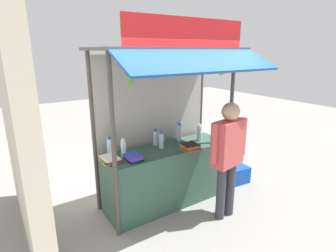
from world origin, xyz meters
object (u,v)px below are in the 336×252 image
object	(u,v)px
water_bottle_back_right	(199,133)
banana_bunch_leftmost	(222,70)
water_bottle_center	(179,132)
vendor_person	(228,151)
banana_bunch_rightmost	(130,80)
magazine_stack_far_left	(134,158)
water_bottle_rear_center	(124,148)
magazine_stack_mid_left	(190,147)
water_bottle_left	(161,140)
plastic_crate	(234,173)
water_bottle_front_right	(155,138)
water_bottle_mid_right	(110,146)
magazine_stack_back_left	(110,159)

from	to	relation	value
water_bottle_back_right	banana_bunch_leftmost	size ratio (longest dim) A/B	1.11
water_bottle_center	vendor_person	size ratio (longest dim) A/B	0.17
banana_bunch_rightmost	magazine_stack_far_left	bearing A→B (deg)	62.93
water_bottle_rear_center	magazine_stack_far_left	xyz separation A→B (m)	(0.06, -0.18, -0.09)
magazine_stack_far_left	water_bottle_back_right	bearing A→B (deg)	5.39
magazine_stack_mid_left	banana_bunch_rightmost	xyz separation A→B (m)	(-1.03, -0.17, 1.08)
water_bottle_left	plastic_crate	xyz separation A→B (m)	(1.51, -0.14, -0.90)
water_bottle_front_right	water_bottle_back_right	size ratio (longest dim) A/B	0.92
water_bottle_center	water_bottle_rear_center	bearing A→B (deg)	-172.18
magazine_stack_mid_left	vendor_person	world-z (taller)	vendor_person
water_bottle_center	magazine_stack_far_left	bearing A→B (deg)	-162.00
water_bottle_mid_right	magazine_stack_mid_left	xyz separation A→B (m)	(1.08, -0.47, -0.08)
water_bottle_front_right	vendor_person	xyz separation A→B (m)	(0.58, -0.99, -0.02)
magazine_stack_far_left	vendor_person	size ratio (longest dim) A/B	0.17
water_bottle_mid_right	water_bottle_center	world-z (taller)	water_bottle_center
water_bottle_left	magazine_stack_back_left	size ratio (longest dim) A/B	0.82
vendor_person	water_bottle_mid_right	bearing A→B (deg)	-47.40
water_bottle_mid_right	magazine_stack_back_left	size ratio (longest dim) A/B	0.83
water_bottle_mid_right	banana_bunch_rightmost	xyz separation A→B (m)	(0.05, -0.64, 1.00)
water_bottle_front_right	magazine_stack_far_left	size ratio (longest dim) A/B	0.92
vendor_person	plastic_crate	bearing A→B (deg)	-153.60
water_bottle_front_right	vendor_person	world-z (taller)	vendor_person
water_bottle_back_right	banana_bunch_rightmost	bearing A→B (deg)	-163.73
water_bottle_rear_center	water_bottle_center	xyz separation A→B (m)	(1.07, 0.15, 0.01)
magazine_stack_far_left	magazine_stack_back_left	world-z (taller)	magazine_stack_far_left
banana_bunch_rightmost	water_bottle_front_right	bearing A→B (deg)	41.87
magazine_stack_mid_left	magazine_stack_back_left	xyz separation A→B (m)	(-1.17, 0.25, -0.01)
water_bottle_back_right	banana_bunch_rightmost	size ratio (longest dim) A/B	0.92
water_bottle_left	banana_bunch_leftmost	xyz separation A→B (m)	(0.73, -0.47, 1.05)
water_bottle_mid_right	water_bottle_back_right	distance (m)	1.48
plastic_crate	banana_bunch_rightmost	bearing A→B (deg)	-171.56
water_bottle_rear_center	vendor_person	bearing A→B (deg)	-35.23
water_bottle_left	magazine_stack_mid_left	bearing A→B (deg)	-42.24
water_bottle_left	magazine_stack_far_left	size ratio (longest dim) A/B	0.94
magazine_stack_mid_left	magazine_stack_far_left	size ratio (longest dim) A/B	0.95
banana_bunch_leftmost	magazine_stack_back_left	bearing A→B (deg)	164.87
water_bottle_left	magazine_stack_mid_left	size ratio (longest dim) A/B	0.99
magazine_stack_mid_left	banana_bunch_rightmost	size ratio (longest dim) A/B	0.87
water_bottle_rear_center	water_bottle_mid_right	bearing A→B (deg)	128.51
magazine_stack_mid_left	banana_bunch_leftmost	distance (m)	1.22
banana_bunch_rightmost	water_bottle_back_right	bearing A→B (deg)	16.27
magazine_stack_far_left	banana_bunch_leftmost	world-z (taller)	banana_bunch_leftmost
water_bottle_mid_right	banana_bunch_rightmost	size ratio (longest dim) A/B	0.88
water_bottle_mid_right	banana_bunch_leftmost	size ratio (longest dim) A/B	1.06
water_bottle_mid_right	plastic_crate	xyz separation A→B (m)	(2.26, -0.31, -0.90)
magazine_stack_far_left	plastic_crate	distance (m)	2.22
magazine_stack_back_left	vendor_person	distance (m)	1.62
water_bottle_center	banana_bunch_leftmost	bearing A→B (deg)	-65.08
banana_bunch_rightmost	vendor_person	distance (m)	1.68
water_bottle_left	water_bottle_back_right	world-z (taller)	water_bottle_back_right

